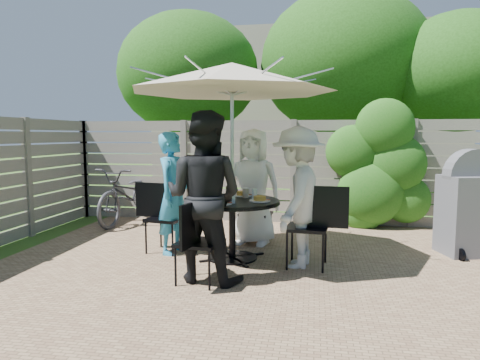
% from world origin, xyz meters
% --- Properties ---
extents(backyard_envelope, '(60.00, 60.00, 5.00)m').
position_xyz_m(backyard_envelope, '(0.09, 10.29, 2.61)').
color(backyard_envelope, '#385A1C').
rests_on(backyard_envelope, ground).
extents(patio_table, '(1.37, 1.37, 0.77)m').
position_xyz_m(patio_table, '(-0.64, 0.62, 0.54)').
color(patio_table, black).
rests_on(patio_table, ground).
extents(umbrella, '(2.94, 2.94, 2.45)m').
position_xyz_m(umbrella, '(-0.64, 0.62, 2.27)').
color(umbrella, silver).
rests_on(umbrella, ground).
extents(chair_back, '(0.49, 0.66, 0.87)m').
position_xyz_m(chair_back, '(-0.47, 1.57, 0.26)').
color(chair_back, black).
rests_on(chair_back, ground).
extents(person_back, '(0.90, 0.67, 1.67)m').
position_xyz_m(person_back, '(-0.49, 1.44, 0.84)').
color(person_back, white).
rests_on(person_back, ground).
extents(chair_left, '(0.71, 0.52, 0.94)m').
position_xyz_m(chair_left, '(-1.59, 0.80, 0.28)').
color(chair_left, black).
rests_on(chair_left, ground).
extents(person_left, '(0.49, 0.65, 1.62)m').
position_xyz_m(person_left, '(-1.46, 0.77, 0.81)').
color(person_left, teal).
rests_on(person_left, ground).
extents(chair_front, '(0.50, 0.68, 0.91)m').
position_xyz_m(chair_front, '(-0.81, -0.33, 0.27)').
color(chair_front, black).
rests_on(chair_front, ground).
extents(person_front, '(1.00, 0.84, 1.83)m').
position_xyz_m(person_front, '(-0.79, -0.19, 0.92)').
color(person_front, black).
rests_on(person_front, ground).
extents(chair_right, '(0.73, 0.52, 0.99)m').
position_xyz_m(chair_right, '(0.31, 0.45, 0.30)').
color(chair_right, black).
rests_on(chair_right, ground).
extents(person_right, '(0.81, 1.18, 1.68)m').
position_xyz_m(person_right, '(0.18, 0.47, 0.84)').
color(person_right, silver).
rests_on(person_right, ground).
extents(plate_back, '(0.26, 0.26, 0.06)m').
position_xyz_m(plate_back, '(-0.57, 0.98, 0.80)').
color(plate_back, white).
rests_on(plate_back, patio_table).
extents(plate_left, '(0.26, 0.26, 0.06)m').
position_xyz_m(plate_left, '(-0.99, 0.69, 0.80)').
color(plate_left, white).
rests_on(plate_left, patio_table).
extents(plate_front, '(0.26, 0.26, 0.06)m').
position_xyz_m(plate_front, '(-0.70, 0.27, 0.80)').
color(plate_front, white).
rests_on(plate_front, patio_table).
extents(plate_right, '(0.26, 0.26, 0.06)m').
position_xyz_m(plate_right, '(-0.28, 0.56, 0.80)').
color(plate_right, white).
rests_on(plate_right, patio_table).
extents(glass_back, '(0.07, 0.07, 0.14)m').
position_xyz_m(glass_back, '(-0.70, 0.90, 0.84)').
color(glass_back, silver).
rests_on(glass_back, patio_table).
extents(glass_left, '(0.07, 0.07, 0.14)m').
position_xyz_m(glass_left, '(-0.91, 0.57, 0.84)').
color(glass_left, silver).
rests_on(glass_left, patio_table).
extents(glass_front, '(0.07, 0.07, 0.14)m').
position_xyz_m(glass_front, '(-0.58, 0.35, 0.84)').
color(glass_front, silver).
rests_on(glass_front, patio_table).
extents(glass_right, '(0.07, 0.07, 0.14)m').
position_xyz_m(glass_right, '(-0.36, 0.68, 0.84)').
color(glass_right, silver).
rests_on(glass_right, patio_table).
extents(syrup_jug, '(0.09, 0.09, 0.16)m').
position_xyz_m(syrup_jug, '(-0.69, 0.68, 0.85)').
color(syrup_jug, '#59280C').
rests_on(syrup_jug, patio_table).
extents(coffee_cup, '(0.08, 0.08, 0.12)m').
position_xyz_m(coffee_cup, '(-0.50, 0.82, 0.83)').
color(coffee_cup, '#C6B293').
rests_on(coffee_cup, patio_table).
extents(bicycle, '(0.87, 1.98, 1.01)m').
position_xyz_m(bicycle, '(-2.91, 2.60, 0.51)').
color(bicycle, '#333338').
rests_on(bicycle, ground).
extents(bbq_grill, '(0.80, 0.69, 1.40)m').
position_xyz_m(bbq_grill, '(2.38, 1.36, 0.64)').
color(bbq_grill, '#515256').
rests_on(bbq_grill, ground).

